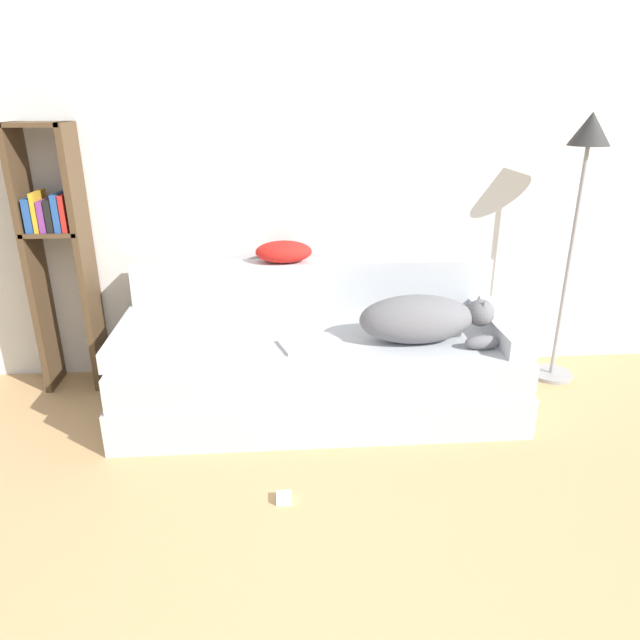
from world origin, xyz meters
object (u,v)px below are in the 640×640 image
Objects in this scene: laptop at (311,343)px; throw_pillow at (284,252)px; dog at (422,319)px; bookshelf at (57,246)px; power_adapter at (284,498)px; floor_lamp at (583,178)px; couch at (319,373)px.

throw_pillow is at bearing 88.94° from laptop.
bookshelf is (-2.04, 0.47, 0.33)m from dog.
laptop is at bearing -18.34° from bookshelf.
floor_lamp is at bearing 32.45° from power_adapter.
throw_pillow is 1.30m from bookshelf.
laptop is (-0.05, -0.08, 0.22)m from couch.
floor_lamp is (1.71, -0.11, 0.43)m from throw_pillow.
throw_pillow is at bearing 176.29° from floor_lamp.
floor_lamp is (0.97, 0.35, 0.70)m from dog.
power_adapter is at bearing -119.81° from laptop.
couch is 1.67m from bookshelf.
couch is 0.89m from power_adapter.
throw_pillow reaches higher than power_adapter.
floor_lamp is at bearing -3.71° from throw_pillow.
couch reaches higher than power_adapter.
bookshelf is at bearing 166.90° from dog.
couch is at bearing 75.53° from power_adapter.
power_adapter is (-0.04, -1.22, -0.81)m from throw_pillow.
bookshelf is 3.03m from floor_lamp.
bookshelf is (-1.30, 0.02, 0.05)m from throw_pillow.
throw_pillow is 1.46m from power_adapter.
throw_pillow is at bearing 148.33° from dog.
bookshelf is at bearing 144.42° from laptop.
laptop is at bearing -120.16° from couch.
couch is at bearing -64.27° from throw_pillow.
laptop is 1.58m from bookshelf.
floor_lamp reaches higher than dog.
laptop reaches higher than power_adapter.
couch is at bearing -170.18° from floor_lamp.
floor_lamp reaches higher than couch.
throw_pillow is at bearing 115.73° from couch.
floor_lamp is 24.12× the size of power_adapter.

